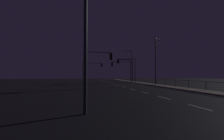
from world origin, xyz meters
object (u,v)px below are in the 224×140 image
traffic_light_far_right (98,62)px  traffic_light_mid_right (125,66)px  traffic_light_near_left (127,65)px  street_lamp_mid_block (130,63)px  traffic_light_far_center (92,68)px  street_lamp_far_end (156,57)px  street_lamp_across_street (93,19)px  traffic_light_overhead_east (123,67)px

traffic_light_far_right → traffic_light_mid_right: bearing=63.5°
traffic_light_near_left → street_lamp_mid_block: 5.74m
traffic_light_far_center → street_lamp_mid_block: street_lamp_mid_block is taller
street_lamp_mid_block → street_lamp_far_end: street_lamp_far_end is taller
street_lamp_far_end → street_lamp_across_street: bearing=-123.9°
traffic_light_overhead_east → street_lamp_mid_block: bearing=49.9°
traffic_light_mid_right → street_lamp_mid_block: bearing=18.9°
traffic_light_near_left → traffic_light_far_center: 10.20m
street_lamp_mid_block → street_lamp_across_street: bearing=-110.7°
traffic_light_near_left → street_lamp_across_street: street_lamp_across_street is taller
traffic_light_far_center → street_lamp_across_street: size_ratio=0.69×
traffic_light_far_right → street_lamp_mid_block: (10.52, 18.25, 1.28)m
traffic_light_mid_right → street_lamp_across_street: (-10.69, -32.18, 0.44)m
traffic_light_near_left → street_lamp_far_end: (2.54, -8.82, 1.03)m
traffic_light_far_right → street_lamp_across_street: 14.66m
street_lamp_across_street → street_lamp_mid_block: bearing=69.3°
street_lamp_mid_block → street_lamp_far_end: bearing=-89.2°
traffic_light_far_center → traffic_light_mid_right: (8.06, -2.41, 0.50)m
traffic_light_far_right → traffic_light_mid_right: size_ratio=0.90×
traffic_light_far_right → traffic_light_mid_right: (8.82, 17.67, 0.50)m
street_lamp_far_end → traffic_light_far_right: bearing=-158.3°
traffic_light_far_center → traffic_light_mid_right: size_ratio=0.91×
street_lamp_across_street → street_lamp_far_end: 22.61m
traffic_light_overhead_east → traffic_light_near_left: 1.74m
traffic_light_overhead_east → street_lamp_across_street: street_lamp_across_street is taller
traffic_light_near_left → traffic_light_mid_right: size_ratio=0.95×
traffic_light_far_center → street_lamp_across_street: bearing=-94.4°
traffic_light_overhead_east → street_lamp_far_end: (3.22, -10.40, 1.32)m
traffic_light_far_center → street_lamp_mid_block: bearing=-10.6°
street_lamp_far_end → traffic_light_overhead_east: bearing=107.2°
traffic_light_far_right → traffic_light_far_center: traffic_light_far_right is taller
traffic_light_near_left → street_lamp_far_end: 9.24m
traffic_light_far_center → street_lamp_far_end: size_ratio=0.64×
traffic_light_far_right → street_lamp_across_street: street_lamp_across_street is taller
traffic_light_overhead_east → street_lamp_across_street: (-9.37, -29.18, 0.90)m
traffic_light_overhead_east → street_lamp_far_end: bearing=-72.8°
traffic_light_far_center → traffic_light_mid_right: bearing=-16.7°
traffic_light_far_right → traffic_light_mid_right: 19.75m
street_lamp_mid_block → street_lamp_far_end: (0.21, -13.98, 0.08)m
street_lamp_mid_block → street_lamp_across_street: (-12.39, -32.76, -0.34)m
traffic_light_overhead_east → street_lamp_mid_block: size_ratio=0.65×
street_lamp_across_street → street_lamp_far_end: (12.59, 18.78, 0.42)m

